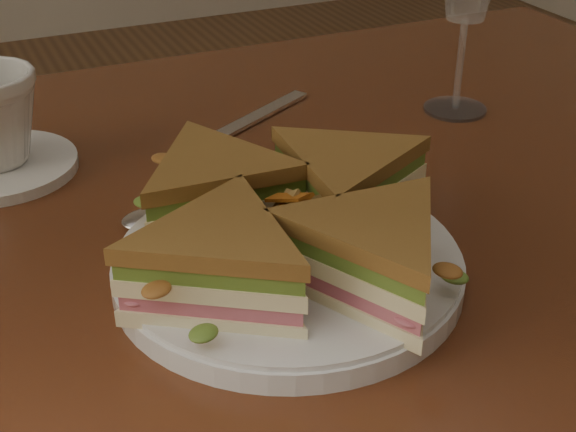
{
  "coord_description": "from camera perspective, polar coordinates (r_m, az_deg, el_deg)",
  "views": [
    {
      "loc": [
        -0.21,
        -0.53,
        1.08
      ],
      "look_at": [
        -0.01,
        -0.09,
        0.8
      ],
      "focal_mm": 50.0,
      "sensor_mm": 36.0,
      "label": 1
    }
  ],
  "objects": [
    {
      "name": "plate",
      "position": [
        0.57,
        -0.0,
        -3.63
      ],
      "size": [
        0.25,
        0.25,
        0.02
      ],
      "primitive_type": "cylinder",
      "color": "white",
      "rests_on": "table"
    },
    {
      "name": "knife",
      "position": [
        0.8,
        -3.83,
        6.19
      ],
      "size": [
        0.19,
        0.12,
        0.0
      ],
      "rotation": [
        0.0,
        0.0,
        0.51
      ],
      "color": "silver",
      "rests_on": "table"
    },
    {
      "name": "sandwich_wedges",
      "position": [
        0.55,
        0.0,
        -0.45
      ],
      "size": [
        0.31,
        0.31,
        0.06
      ],
      "color": "#FFF3BC",
      "rests_on": "plate"
    },
    {
      "name": "table",
      "position": [
        0.71,
        -2.46,
        -6.79
      ],
      "size": [
        1.2,
        0.8,
        0.75
      ],
      "color": "#3D1B0D",
      "rests_on": "ground"
    },
    {
      "name": "crisps_mound",
      "position": [
        0.56,
        0.0,
        -0.8
      ],
      "size": [
        0.09,
        0.09,
        0.05
      ],
      "primitive_type": null,
      "color": "#B85F17",
      "rests_on": "plate"
    },
    {
      "name": "spoon",
      "position": [
        0.65,
        -7.95,
        0.34
      ],
      "size": [
        0.18,
        0.06,
        0.01
      ],
      "rotation": [
        0.0,
        0.0,
        0.24
      ],
      "color": "silver",
      "rests_on": "table"
    }
  ]
}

